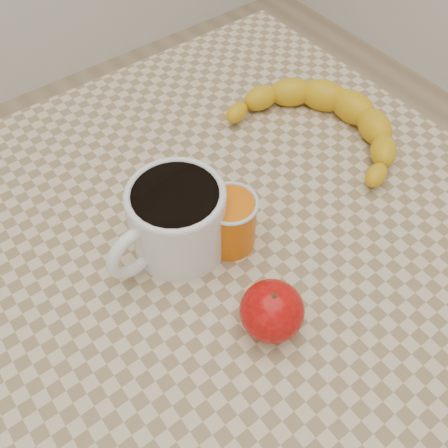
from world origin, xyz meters
TOP-DOWN VIEW (x-y plane):
  - ground at (0.00, 0.00)m, footprint 3.00×3.00m
  - table at (0.00, 0.00)m, footprint 0.80×0.80m
  - coffee_mug at (-0.06, 0.02)m, footprint 0.17×0.13m
  - orange_juice_glass at (-0.00, -0.02)m, footprint 0.07×0.07m
  - apple at (-0.04, -0.14)m, footprint 0.08×0.08m
  - banana at (0.23, 0.06)m, footprint 0.31×0.37m

SIDE VIEW (x-z plane):
  - ground at x=0.00m, z-range 0.00..0.00m
  - table at x=0.00m, z-range 0.29..1.04m
  - banana at x=0.23m, z-range 0.75..0.80m
  - apple at x=-0.04m, z-range 0.75..0.82m
  - orange_juice_glass at x=0.00m, z-range 0.75..0.83m
  - coffee_mug at x=-0.06m, z-range 0.75..0.86m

